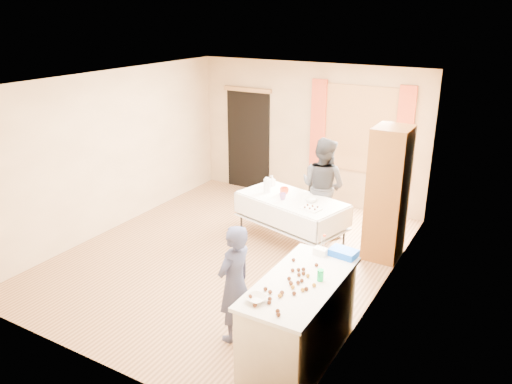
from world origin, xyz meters
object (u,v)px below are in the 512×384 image
Objects in this scene: girl at (234,284)px; woman at (323,187)px; chair at (317,204)px; cabinet at (388,194)px; counter at (299,319)px; party_table at (291,216)px.

woman is (-0.27, 3.09, 0.12)m from girl.
chair is 0.74m from woman.
cabinet is at bearing 171.14° from girl.
woman reaches higher than girl.
counter is 1.63× the size of chair.
counter is 0.97× the size of woman.
counter reaches higher than party_table.
girl is at bearing -62.97° from party_table.
cabinet is 1.27× the size of counter.
counter is 2.77m from party_table.
counter is 1.14× the size of girl.
chair is at bearing 105.18° from party_table.
woman is at bearing 108.69° from counter.
party_table is 1.94× the size of chair.
cabinet is 1.44× the size of girl.
cabinet reaches higher than girl.
cabinet is at bearing 26.29° from party_table.
woman reaches higher than counter.
party_table is at bearing -159.65° from girl.
chair is (-0.00, 1.03, -0.16)m from party_table.
cabinet is 2.78m from counter.
chair is (-1.30, 3.48, -0.17)m from counter.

